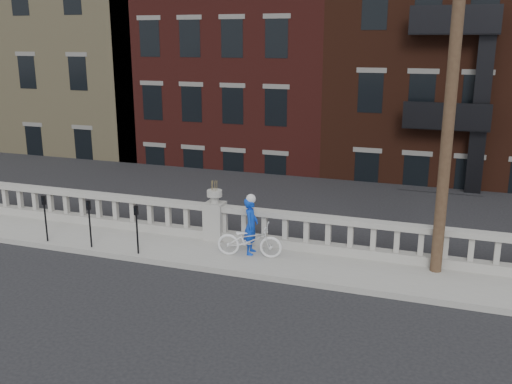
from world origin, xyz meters
TOP-DOWN VIEW (x-y plane):
  - ground at (0.00, 0.00)m, footprint 120.00×120.00m
  - sidewalk at (0.00, 3.00)m, footprint 32.00×2.20m
  - balustrade at (0.00, 3.95)m, footprint 28.00×0.34m
  - planter_pedestal at (0.00, 3.95)m, footprint 0.55×0.55m
  - lower_level at (0.56, 23.04)m, footprint 80.00×44.00m
  - utility_pole at (6.20, 3.60)m, footprint 1.60×0.28m
  - parking_meter_b at (-4.51, 2.15)m, footprint 0.10×0.09m
  - parking_meter_c at (-3.01, 2.15)m, footprint 0.10×0.09m
  - parking_meter_d at (-1.51, 2.15)m, footprint 0.10×0.09m
  - bicycle at (1.42, 2.98)m, footprint 1.83×0.88m
  - cyclist at (1.38, 3.20)m, footprint 0.44×0.61m

SIDE VIEW (x-z plane):
  - ground at x=0.00m, z-range 0.00..0.00m
  - sidewalk at x=0.00m, z-range 0.00..0.15m
  - bicycle at x=1.42m, z-range 0.15..1.07m
  - balustrade at x=0.00m, z-range 0.13..1.16m
  - planter_pedestal at x=0.00m, z-range -0.05..1.71m
  - cyclist at x=1.38m, z-range 0.15..1.71m
  - parking_meter_b at x=-4.51m, z-range 0.32..1.68m
  - parking_meter_c at x=-3.01m, z-range 0.32..1.68m
  - parking_meter_d at x=-1.51m, z-range 0.32..1.68m
  - lower_level at x=0.56m, z-range -7.77..13.03m
  - utility_pole at x=6.20m, z-range 0.24..10.24m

